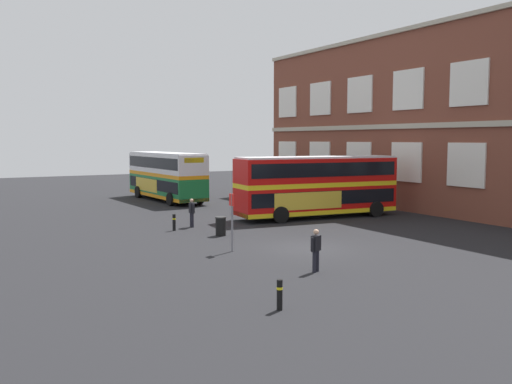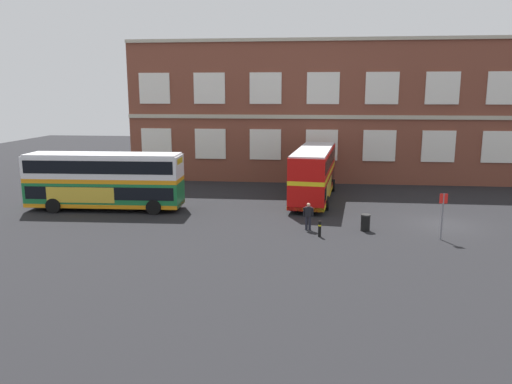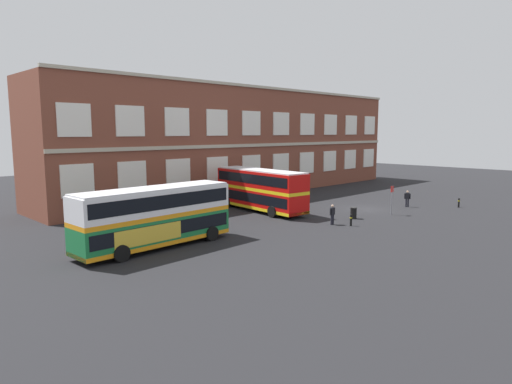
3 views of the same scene
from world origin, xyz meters
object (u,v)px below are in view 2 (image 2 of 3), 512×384
Objects in this scene: double_decker_near at (105,180)px; safety_bollard_west at (320,229)px; second_passenger at (308,215)px; bus_stand_flag at (443,212)px; station_litter_bin at (365,222)px; double_decker_middle at (314,173)px.

safety_bollard_west is at bearing -19.22° from double_decker_near.
second_passenger is 1.79× the size of safety_bollard_west.
bus_stand_flag is 7.01m from safety_bollard_west.
second_passenger is at bearing -15.08° from double_decker_near.
bus_stand_flag is 2.62× the size of station_litter_bin.
double_decker_near is 10.77× the size of station_litter_bin.
double_decker_near is 11.68× the size of safety_bollard_west.
double_decker_middle is at bearing 91.72° from safety_bollard_west.
double_decker_middle is at bearing 109.77° from station_litter_bin.
safety_bollard_west is at bearing -150.59° from station_litter_bin.
bus_stand_flag is 2.84× the size of safety_bollard_west.
double_decker_near is at bearing 166.86° from bus_stand_flag.
double_decker_middle reaches higher than bus_stand_flag.
double_decker_middle is (14.91, 4.93, 0.00)m from double_decker_near.
double_decker_near is at bearing 160.78° from safety_bollard_west.
double_decker_near is at bearing 168.32° from station_litter_bin.
double_decker_middle is 9.34m from station_litter_bin.
double_decker_near reaches higher than second_passenger.
second_passenger is at bearing -92.39° from double_decker_middle.
double_decker_middle is 4.15× the size of bus_stand_flag.
second_passenger is 0.63× the size of bus_stand_flag.
safety_bollard_west is (-6.92, -0.14, -1.14)m from bus_stand_flag.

